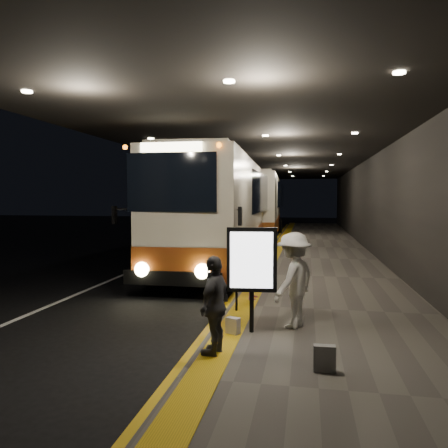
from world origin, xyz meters
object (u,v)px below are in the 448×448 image
(coach_main, at_px, (221,216))
(bag_polka, at_px, (324,358))
(coach_second, at_px, (258,209))
(passenger_waiting_white, at_px, (294,280))
(passenger_boarding, at_px, (253,267))
(stanchion_post, at_px, (237,284))
(passenger_waiting_grey, at_px, (215,305))
(info_sign, at_px, (252,262))
(bag_plain, at_px, (233,326))

(coach_main, distance_m, bag_polka, 11.10)
(coach_second, height_order, passenger_waiting_white, coach_second)
(passenger_boarding, bearing_deg, coach_main, 17.25)
(passenger_waiting_white, height_order, stanchion_post, passenger_waiting_white)
(passenger_waiting_white, xyz_separation_m, passenger_waiting_grey, (-1.15, -1.68, -0.12))
(coach_main, distance_m, coach_second, 11.42)
(passenger_boarding, bearing_deg, coach_second, 5.36)
(info_sign, bearing_deg, passenger_waiting_white, 26.75)
(passenger_boarding, relative_size, info_sign, 0.82)
(coach_main, bearing_deg, bag_plain, -79.69)
(passenger_waiting_grey, relative_size, bag_polka, 4.16)
(passenger_waiting_white, xyz_separation_m, bag_polka, (0.49, -2.07, -0.71))
(coach_main, height_order, passenger_waiting_grey, coach_main)
(passenger_waiting_white, xyz_separation_m, bag_plain, (-1.04, -0.66, -0.74))
(passenger_boarding, bearing_deg, bag_polka, -160.61)
(coach_second, distance_m, passenger_boarding, 17.79)
(bag_plain, distance_m, info_sign, 1.19)
(coach_second, bearing_deg, info_sign, -86.24)
(coach_second, bearing_deg, passenger_boarding, -86.30)
(passenger_boarding, relative_size, passenger_waiting_grey, 1.01)
(coach_second, distance_m, passenger_waiting_white, 19.99)
(coach_main, distance_m, bag_plain, 9.35)
(coach_second, xyz_separation_m, stanchion_post, (1.67, -18.84, -1.16))
(coach_main, height_order, stanchion_post, coach_main)
(coach_main, bearing_deg, info_sign, -77.54)
(bag_plain, bearing_deg, passenger_boarding, 89.71)
(passenger_waiting_grey, bearing_deg, passenger_boarding, -170.18)
(stanchion_post, bearing_deg, coach_main, 103.78)
(passenger_waiting_grey, relative_size, bag_plain, 5.15)
(info_sign, distance_m, stanchion_post, 1.64)
(passenger_boarding, xyz_separation_m, bag_plain, (-0.01, -2.75, -0.63))
(coach_main, height_order, bag_polka, coach_main)
(coach_main, relative_size, bag_plain, 42.62)
(passenger_boarding, height_order, bag_plain, passenger_boarding)
(coach_second, height_order, passenger_waiting_grey, coach_second)
(passenger_waiting_grey, distance_m, bag_polka, 1.79)
(coach_second, relative_size, passenger_waiting_grey, 8.21)
(passenger_waiting_grey, relative_size, stanchion_post, 1.32)
(passenger_waiting_grey, distance_m, bag_plain, 1.20)
(passenger_boarding, relative_size, stanchion_post, 1.34)
(passenger_waiting_grey, xyz_separation_m, bag_polka, (1.65, -0.39, -0.58))
(bag_polka, distance_m, bag_plain, 2.08)
(coach_main, bearing_deg, coach_second, 86.98)
(coach_main, distance_m, stanchion_post, 7.72)
(coach_main, xyz_separation_m, info_sign, (2.32, -8.81, -0.46))
(coach_main, relative_size, stanchion_post, 10.93)
(passenger_waiting_grey, bearing_deg, passenger_waiting_white, 157.26)
(passenger_waiting_grey, bearing_deg, info_sign, 172.42)
(coach_second, distance_m, bag_polka, 22.14)
(bag_plain, xyz_separation_m, info_sign, (0.31, 0.18, 1.13))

